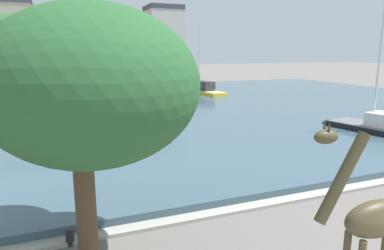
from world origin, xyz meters
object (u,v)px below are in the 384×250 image
(sailboat_black, at_px, (372,128))
(sailboat_green, at_px, (199,86))
(mooring_bollard, at_px, (70,237))
(sailboat_grey, at_px, (39,95))
(shade_tree, at_px, (80,75))
(giraffe_statue, at_px, (372,223))
(sailboat_yellow, at_px, (199,91))

(sailboat_black, relative_size, sailboat_green, 0.93)
(sailboat_black, distance_m, mooring_bollard, 19.99)
(sailboat_grey, relative_size, mooring_bollard, 17.26)
(sailboat_grey, relative_size, sailboat_green, 0.92)
(sailboat_grey, height_order, shade_tree, sailboat_grey)
(giraffe_statue, relative_size, sailboat_black, 0.49)
(sailboat_black, relative_size, mooring_bollard, 17.34)
(sailboat_yellow, bearing_deg, giraffe_statue, -107.83)
(sailboat_grey, xyz_separation_m, mooring_bollard, (1.58, -33.78, -0.32))
(mooring_bollard, bearing_deg, sailboat_grey, 92.68)
(giraffe_statue, distance_m, mooring_bollard, 7.71)
(sailboat_grey, relative_size, sailboat_black, 1.00)
(mooring_bollard, bearing_deg, sailboat_yellow, 61.16)
(sailboat_black, xyz_separation_m, sailboat_green, (1.69, 32.93, -0.17))
(sailboat_black, xyz_separation_m, shade_tree, (-18.43, -7.73, 4.30))
(sailboat_grey, bearing_deg, sailboat_green, 14.28)
(sailboat_grey, distance_m, mooring_bollard, 33.82)
(giraffe_statue, relative_size, mooring_bollard, 8.44)
(sailboat_grey, bearing_deg, shade_tree, -86.64)
(sailboat_grey, distance_m, sailboat_yellow, 18.72)
(giraffe_statue, bearing_deg, mooring_bollard, 135.59)
(sailboat_grey, bearing_deg, giraffe_statue, -79.94)
(sailboat_green, xyz_separation_m, shade_tree, (-20.12, -40.66, 4.47))
(giraffe_statue, height_order, sailboat_green, sailboat_green)
(shade_tree, bearing_deg, sailboat_grey, 93.36)
(sailboat_yellow, distance_m, mooring_bollard, 34.99)
(sailboat_black, relative_size, shade_tree, 1.30)
(sailboat_yellow, distance_m, sailboat_black, 24.24)
(sailboat_black, bearing_deg, shade_tree, -157.25)
(sailboat_grey, xyz_separation_m, sailboat_black, (20.49, -27.28, -0.02))
(sailboat_black, distance_m, shade_tree, 20.44)
(giraffe_statue, distance_m, sailboat_green, 47.22)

